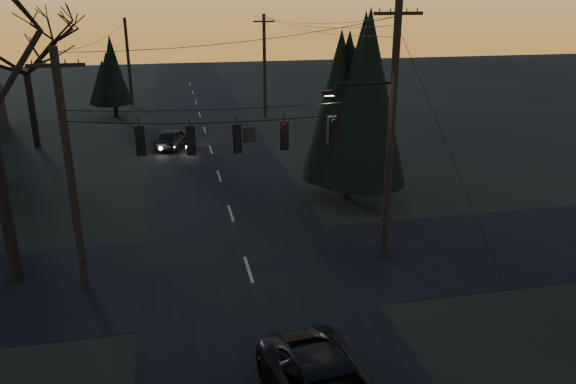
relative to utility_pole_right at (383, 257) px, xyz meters
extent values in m
cube|color=black|center=(-5.50, 10.00, 0.01)|extent=(8.00, 120.00, 0.02)
cube|color=black|center=(-5.50, 0.00, 0.01)|extent=(60.00, 7.00, 0.02)
cylinder|color=black|center=(-5.75, 0.00, 6.10)|extent=(11.50, 0.04, 0.04)
cylinder|color=black|center=(-14.02, 0.99, 3.05)|extent=(0.44, 0.44, 6.10)
cylinder|color=black|center=(0.64, 6.86, 0.80)|extent=(0.36, 0.36, 1.60)
cone|color=black|center=(0.64, 6.86, 4.83)|extent=(4.59, 4.59, 7.26)
cylinder|color=black|center=(-17.18, 21.20, 2.51)|extent=(0.44, 0.44, 5.01)
cylinder|color=black|center=(-12.59, 30.59, 0.80)|extent=(0.36, 0.36, 1.60)
cone|color=black|center=(-12.59, 30.59, 3.89)|extent=(3.20, 3.20, 5.37)
imported|color=black|center=(-7.94, 19.05, 0.68)|extent=(2.96, 4.30, 1.36)
camera|label=1|loc=(-8.05, -19.27, 10.05)|focal=35.00mm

